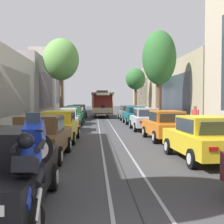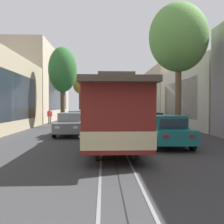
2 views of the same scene
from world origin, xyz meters
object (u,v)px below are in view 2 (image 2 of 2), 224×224
(parked_car_teal_far_left, at_px, (167,131))
(parked_car_orange_mid_right, at_px, (85,115))
(parked_car_silver_fourth_left, at_px, (132,117))
(pedestrian_on_left_pavement, at_px, (50,115))
(street_sign_post, at_px, (131,108))
(street_tree_kerb_right_near, at_px, (80,85))
(parked_car_black_near_left, at_px, (121,113))
(parked_car_teal_fifth_right, at_px, (78,120))
(street_tree_kerb_left_second, at_px, (179,38))
(cable_car_trolley, at_px, (113,115))
(parked_car_brown_second_left, at_px, (125,114))
(parked_car_yellow_mid_left, at_px, (127,115))
(parked_car_grey_sixth_right, at_px, (70,124))
(street_tree_kerb_right_second, at_px, (63,70))
(parked_car_maroon_near_right, at_px, (89,113))
(parked_car_yellow_second_right, at_px, (87,114))
(motorcycle_with_rider, at_px, (116,112))
(parked_car_black_sixth_left, at_px, (150,123))
(parked_car_green_fifth_left, at_px, (139,120))
(street_tree_kerb_left_near, at_px, (132,85))
(parked_car_silver_fourth_right, at_px, (83,117))

(parked_car_teal_far_left, distance_m, parked_car_orange_mid_right, 23.13)
(parked_car_silver_fourth_left, height_order, pedestrian_on_left_pavement, pedestrian_on_left_pavement)
(parked_car_orange_mid_right, bearing_deg, parked_car_silver_fourth_left, 136.68)
(street_sign_post, bearing_deg, parked_car_orange_mid_right, 50.82)
(street_tree_kerb_right_near, bearing_deg, parked_car_black_near_left, 178.78)
(parked_car_teal_fifth_right, xyz_separation_m, street_tree_kerb_left_second, (-7.30, 6.61, 5.74))
(parked_car_orange_mid_right, relative_size, cable_car_trolley, 0.48)
(parked_car_brown_second_left, bearing_deg, parked_car_black_near_left, -88.49)
(parked_car_yellow_mid_left, bearing_deg, pedestrian_on_left_pavement, 33.74)
(parked_car_teal_far_left, bearing_deg, parked_car_yellow_mid_left, -89.82)
(parked_car_grey_sixth_right, relative_size, street_tree_kerb_right_second, 0.55)
(parked_car_teal_far_left, relative_size, parked_car_maroon_near_right, 0.99)
(parked_car_maroon_near_right, relative_size, parked_car_yellow_second_right, 0.99)
(street_tree_kerb_right_near, bearing_deg, street_sign_post, 168.30)
(parked_car_brown_second_left, relative_size, parked_car_silver_fourth_left, 1.00)
(street_tree_kerb_right_near, bearing_deg, parked_car_yellow_mid_left, 124.65)
(motorcycle_with_rider, distance_m, pedestrian_on_left_pavement, 19.45)
(parked_car_silver_fourth_left, height_order, parked_car_orange_mid_right, same)
(parked_car_black_sixth_left, distance_m, cable_car_trolley, 7.30)
(motorcycle_with_rider, bearing_deg, parked_car_yellow_second_right, 50.17)
(parked_car_yellow_second_right, distance_m, parked_car_grey_sixth_right, 23.08)
(cable_car_trolley, height_order, pedestrian_on_left_pavement, cable_car_trolley)
(parked_car_green_fifth_left, relative_size, street_sign_post, 1.64)
(parked_car_orange_mid_right, distance_m, street_tree_kerb_left_near, 14.85)
(parked_car_black_near_left, height_order, parked_car_grey_sixth_right, same)
(parked_car_yellow_second_right, xyz_separation_m, motorcycle_with_rider, (-4.90, -5.87, 0.22))
(parked_car_teal_fifth_right, height_order, cable_car_trolley, cable_car_trolley)
(cable_car_trolley, bearing_deg, parked_car_teal_far_left, -157.17)
(parked_car_grey_sixth_right, distance_m, street_tree_kerb_left_second, 9.30)
(parked_car_orange_mid_right, relative_size, street_tree_kerb_left_second, 0.50)
(street_tree_kerb_left_near, relative_size, street_tree_kerb_right_near, 1.06)
(parked_car_black_sixth_left, distance_m, street_tree_kerb_right_near, 29.00)
(parked_car_teal_fifth_right, xyz_separation_m, street_sign_post, (-7.03, -20.60, 0.87))
(parked_car_brown_second_left, bearing_deg, street_sign_post, -109.82)
(parked_car_orange_mid_right, bearing_deg, cable_car_trolley, 97.13)
(parked_car_teal_fifth_right, relative_size, street_tree_kerb_right_second, 0.55)
(parked_car_yellow_mid_left, relative_size, parked_car_orange_mid_right, 1.00)
(parked_car_grey_sixth_right, height_order, motorcycle_with_rider, motorcycle_with_rider)
(parked_car_silver_fourth_right, xyz_separation_m, street_tree_kerb_left_near, (-7.40, -17.34, 5.00))
(parked_car_teal_far_left, height_order, motorcycle_with_rider, motorcycle_with_rider)
(parked_car_silver_fourth_right, height_order, street_tree_kerb_right_near, street_tree_kerb_right_near)
(parked_car_teal_far_left, relative_size, street_tree_kerb_left_second, 0.49)
(parked_car_green_fifth_left, xyz_separation_m, parked_car_black_sixth_left, (-0.08, 5.43, 0.00))
(parked_car_teal_fifth_right, height_order, street_tree_kerb_left_near, street_tree_kerb_left_near)
(street_tree_kerb_right_second, distance_m, motorcycle_with_rider, 22.38)
(parked_car_silver_fourth_right, relative_size, street_tree_kerb_left_near, 0.55)
(parked_car_black_near_left, height_order, street_tree_kerb_right_near, street_tree_kerb_right_near)
(motorcycle_with_rider, bearing_deg, street_tree_kerb_left_near, -177.05)
(parked_car_silver_fourth_left, bearing_deg, street_tree_kerb_right_second, 27.88)
(parked_car_silver_fourth_left, xyz_separation_m, parked_car_teal_far_left, (0.07, 16.91, 0.00))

